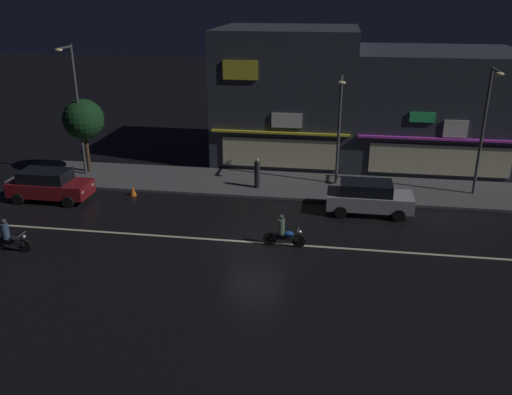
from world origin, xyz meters
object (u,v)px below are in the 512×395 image
object	(u,v)px
streetlamp_east	(485,122)
motorcycle_following	(9,238)
motorcycle_lead	(283,233)
traffic_cone	(133,191)
pedestrian_on_sidewalk	(257,174)
parked_car_trailing	(369,197)
streetlamp_west	(76,101)
streetlamp_mid	(339,121)
parked_car_near_kerb	(49,185)

from	to	relation	value
streetlamp_east	motorcycle_following	xyz separation A→B (m)	(-21.50, -9.95, -3.60)
motorcycle_lead	traffic_cone	size ratio (longest dim) A/B	3.45
pedestrian_on_sidewalk	parked_car_trailing	world-z (taller)	pedestrian_on_sidewalk
streetlamp_east	motorcycle_lead	bearing A→B (deg)	-141.93
streetlamp_west	streetlamp_east	xyz separation A→B (m)	(22.79, 0.02, -0.40)
streetlamp_mid	motorcycle_following	xyz separation A→B (m)	(-13.94, -10.47, -3.23)
streetlamp_mid	motorcycle_lead	xyz separation A→B (m)	(-2.20, -8.16, -3.23)
parked_car_near_kerb	traffic_cone	xyz separation A→B (m)	(4.18, 1.34, -0.59)
motorcycle_following	streetlamp_west	bearing A→B (deg)	-79.13
streetlamp_east	motorcycle_lead	distance (m)	12.91
parked_car_trailing	motorcycle_lead	world-z (taller)	parked_car_trailing
streetlamp_west	traffic_cone	bearing A→B (deg)	-32.32
streetlamp_east	parked_car_trailing	distance (m)	7.49
streetlamp_mid	motorcycle_lead	world-z (taller)	streetlamp_mid
parked_car_near_kerb	parked_car_trailing	xyz separation A→B (m)	(16.97, 0.78, 0.00)
motorcycle_following	traffic_cone	world-z (taller)	motorcycle_following
pedestrian_on_sidewalk	parked_car_near_kerb	world-z (taller)	pedestrian_on_sidewalk
pedestrian_on_sidewalk	streetlamp_east	bearing A→B (deg)	52.80
traffic_cone	motorcycle_lead	bearing A→B (deg)	-29.37
streetlamp_west	parked_car_near_kerb	bearing A→B (deg)	-91.00
streetlamp_west	motorcycle_following	distance (m)	10.78
motorcycle_lead	motorcycle_following	distance (m)	11.97
streetlamp_west	pedestrian_on_sidewalk	xyz separation A→B (m)	(10.80, -0.64, -3.68)
parked_car_near_kerb	streetlamp_east	bearing A→B (deg)	9.83
streetlamp_mid	motorcycle_lead	distance (m)	9.05
parked_car_trailing	traffic_cone	size ratio (longest dim) A/B	7.82
pedestrian_on_sidewalk	streetlamp_west	bearing A→B (deg)	-133.74
parked_car_trailing	streetlamp_west	bearing A→B (deg)	-10.58
pedestrian_on_sidewalk	traffic_cone	xyz separation A→B (m)	(-6.69, -1.96, -0.67)
streetlamp_east	traffic_cone	bearing A→B (deg)	-172.01
parked_car_trailing	streetlamp_mid	bearing A→B (deg)	-65.68
streetlamp_east	parked_car_near_kerb	xyz separation A→B (m)	(-22.86, -3.96, -3.36)
streetlamp_west	parked_car_trailing	xyz separation A→B (m)	(16.90, -3.16, -3.76)
streetlamp_west	parked_car_trailing	distance (m)	17.60
streetlamp_west	motorcycle_following	bearing A→B (deg)	-82.60
parked_car_near_kerb	parked_car_trailing	size ratio (longest dim) A/B	1.00
streetlamp_west	parked_car_near_kerb	world-z (taller)	streetlamp_west
parked_car_near_kerb	streetlamp_mid	bearing A→B (deg)	16.33
parked_car_near_kerb	traffic_cone	distance (m)	4.43
streetlamp_east	parked_car_near_kerb	size ratio (longest dim) A/B	1.61
parked_car_near_kerb	parked_car_trailing	distance (m)	16.99
streetlamp_mid	pedestrian_on_sidewalk	size ratio (longest dim) A/B	3.59
pedestrian_on_sidewalk	motorcycle_following	size ratio (longest dim) A/B	0.91
streetlamp_west	streetlamp_mid	size ratio (longest dim) A/B	1.24
streetlamp_east	motorcycle_following	world-z (taller)	streetlamp_east
parked_car_near_kerb	motorcycle_following	size ratio (longest dim) A/B	2.26
parked_car_trailing	pedestrian_on_sidewalk	bearing A→B (deg)	-22.42
pedestrian_on_sidewalk	parked_car_near_kerb	xyz separation A→B (m)	(-10.87, -3.30, -0.08)
streetlamp_east	streetlamp_west	bearing A→B (deg)	-179.94
parked_car_trailing	traffic_cone	xyz separation A→B (m)	(-12.79, 0.56, -0.59)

